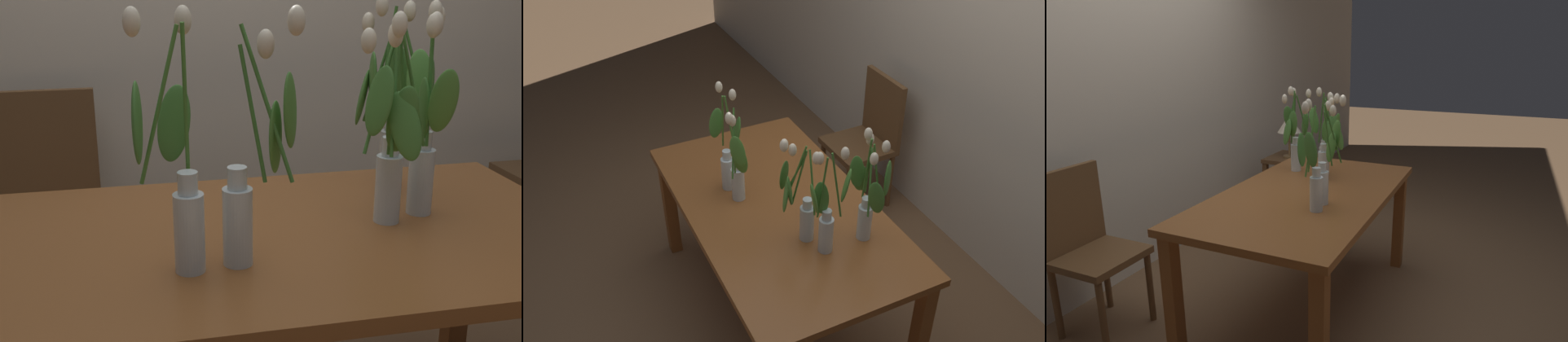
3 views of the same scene
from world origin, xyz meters
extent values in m
plane|color=brown|center=(0.00, 0.00, 0.00)|extent=(18.00, 18.00, 0.00)
cube|color=beige|center=(0.00, 1.33, 1.35)|extent=(9.00, 0.10, 2.70)
cube|color=brown|center=(0.00, 0.00, 0.72)|extent=(1.60, 0.90, 0.04)
cube|color=brown|center=(-0.74, -0.39, 0.35)|extent=(0.07, 0.07, 0.70)
cube|color=brown|center=(0.74, -0.39, 0.35)|extent=(0.07, 0.07, 0.70)
cube|color=brown|center=(-0.74, 0.39, 0.35)|extent=(0.07, 0.07, 0.70)
cube|color=brown|center=(0.74, 0.39, 0.35)|extent=(0.07, 0.07, 0.70)
cylinder|color=silver|center=(-0.15, -0.16, 0.83)|extent=(0.07, 0.07, 0.18)
cylinder|color=silver|center=(-0.15, -0.16, 0.94)|extent=(0.04, 0.04, 0.05)
cylinder|color=silver|center=(-0.15, -0.16, 0.80)|extent=(0.06, 0.06, 0.11)
cylinder|color=#3D752D|center=(-0.12, -0.18, 1.09)|extent=(0.06, 0.04, 0.29)
ellipsoid|color=#F2E5C6|center=(-0.09, -0.19, 1.24)|extent=(0.04, 0.04, 0.06)
ellipsoid|color=#4C8E38|center=(-0.07, -0.17, 1.04)|extent=(0.06, 0.10, 0.18)
cylinder|color=#3D752D|center=(-0.09, -0.19, 1.11)|extent=(0.11, 0.07, 0.33)
ellipsoid|color=#F2E5C6|center=(-0.04, -0.22, 1.28)|extent=(0.04, 0.04, 0.06)
ellipsoid|color=#4C8E38|center=(-0.04, -0.19, 1.10)|extent=(0.07, 0.09, 0.18)
cylinder|color=silver|center=(0.28, 0.01, 0.83)|extent=(0.07, 0.07, 0.18)
cylinder|color=silver|center=(0.28, 0.01, 0.94)|extent=(0.04, 0.04, 0.05)
cylinder|color=silver|center=(0.28, 0.01, 0.80)|extent=(0.06, 0.06, 0.11)
cylinder|color=#3D752D|center=(0.23, -0.02, 1.08)|extent=(0.10, 0.07, 0.27)
ellipsoid|color=#F2E5C6|center=(0.18, -0.06, 1.22)|extent=(0.04, 0.04, 0.06)
ellipsoid|color=#427F33|center=(0.21, -0.07, 1.08)|extent=(0.08, 0.07, 0.18)
cylinder|color=#3D752D|center=(0.26, -0.02, 1.09)|extent=(0.04, 0.06, 0.29)
ellipsoid|color=#F2E5C6|center=(0.25, -0.05, 1.23)|extent=(0.04, 0.04, 0.06)
ellipsoid|color=#427F33|center=(0.27, -0.07, 1.04)|extent=(0.09, 0.08, 0.18)
cylinder|color=#3D752D|center=(0.26, -0.04, 1.10)|extent=(0.05, 0.10, 0.31)
ellipsoid|color=#F2E5C6|center=(0.24, -0.09, 1.26)|extent=(0.04, 0.04, 0.06)
ellipsoid|color=#427F33|center=(0.27, -0.09, 1.02)|extent=(0.10, 0.08, 0.18)
cylinder|color=#3D752D|center=(0.33, 0.01, 1.09)|extent=(0.09, 0.02, 0.30)
ellipsoid|color=#F2E5C6|center=(0.37, 0.00, 1.25)|extent=(0.04, 0.04, 0.06)
ellipsoid|color=#427F33|center=(0.37, 0.03, 1.03)|extent=(0.04, 0.09, 0.18)
cylinder|color=silver|center=(0.39, 0.26, 0.83)|extent=(0.07, 0.07, 0.18)
cylinder|color=silver|center=(0.39, 0.26, 0.94)|extent=(0.04, 0.04, 0.05)
cylinder|color=silver|center=(0.39, 0.26, 0.80)|extent=(0.06, 0.06, 0.11)
cylinder|color=#3D752D|center=(0.42, 0.28, 1.10)|extent=(0.05, 0.04, 0.32)
ellipsoid|color=#F2E5C6|center=(0.44, 0.29, 1.26)|extent=(0.04, 0.04, 0.06)
ellipsoid|color=#427F33|center=(0.43, 0.32, 1.09)|extent=(0.09, 0.09, 0.18)
cylinder|color=#3D752D|center=(0.35, 0.28, 1.09)|extent=(0.07, 0.05, 0.28)
ellipsoid|color=#F2E5C6|center=(0.32, 0.30, 1.23)|extent=(0.04, 0.04, 0.06)
ellipsoid|color=#427F33|center=(0.30, 0.27, 1.02)|extent=(0.07, 0.10, 0.18)
cylinder|color=#3D752D|center=(0.44, 0.23, 1.10)|extent=(0.09, 0.06, 0.30)
ellipsoid|color=#F2E5C6|center=(0.48, 0.20, 1.25)|extent=(0.04, 0.04, 0.06)
ellipsoid|color=#427F33|center=(0.49, 0.23, 1.05)|extent=(0.06, 0.10, 0.18)
cylinder|color=#3D752D|center=(0.36, 0.26, 1.11)|extent=(0.05, 0.02, 0.34)
ellipsoid|color=#F2E5C6|center=(0.34, 0.27, 1.28)|extent=(0.04, 0.04, 0.06)
ellipsoid|color=#427F33|center=(0.32, 0.24, 1.07)|extent=(0.04, 0.09, 0.18)
cylinder|color=silver|center=(0.39, 0.05, 0.83)|extent=(0.07, 0.07, 0.18)
cylinder|color=silver|center=(0.39, 0.05, 0.94)|extent=(0.04, 0.04, 0.05)
cylinder|color=silver|center=(0.39, 0.05, 0.80)|extent=(0.06, 0.06, 0.11)
cylinder|color=#3D752D|center=(0.41, 0.08, 1.11)|extent=(0.04, 0.05, 0.33)
ellipsoid|color=#F2E5C6|center=(0.42, 0.10, 1.27)|extent=(0.04, 0.04, 0.06)
ellipsoid|color=#4C8E38|center=(0.41, 0.13, 1.09)|extent=(0.08, 0.09, 0.18)
cylinder|color=#3D752D|center=(0.38, 0.03, 1.10)|extent=(0.02, 0.04, 0.31)
ellipsoid|color=#F2E5C6|center=(0.38, 0.01, 1.25)|extent=(0.04, 0.04, 0.06)
ellipsoid|color=#4C8E38|center=(0.40, -0.02, 1.06)|extent=(0.08, 0.07, 0.18)
cylinder|color=silver|center=(-0.26, -0.17, 0.83)|extent=(0.07, 0.07, 0.18)
cylinder|color=silver|center=(-0.26, -0.17, 0.94)|extent=(0.04, 0.04, 0.05)
cylinder|color=silver|center=(-0.26, -0.17, 0.80)|extent=(0.06, 0.06, 0.11)
cylinder|color=#478433|center=(-0.25, -0.14, 1.11)|extent=(0.01, 0.05, 0.34)
ellipsoid|color=#F2E5C6|center=(-0.25, -0.12, 1.28)|extent=(0.04, 0.04, 0.06)
ellipsoid|color=#427F33|center=(-0.28, -0.10, 1.06)|extent=(0.10, 0.05, 0.18)
cylinder|color=#478433|center=(-0.31, -0.16, 1.11)|extent=(0.09, 0.02, 0.33)
ellipsoid|color=#F2E5C6|center=(-0.36, -0.15, 1.28)|extent=(0.04, 0.04, 0.06)
ellipsoid|color=#427F33|center=(-0.36, -0.18, 1.08)|extent=(0.03, 0.10, 0.18)
cube|color=brown|center=(-0.69, 0.93, 0.45)|extent=(0.41, 0.41, 0.04)
cylinder|color=brown|center=(-0.52, 0.76, 0.21)|extent=(0.04, 0.04, 0.43)
cylinder|color=brown|center=(-0.86, 0.76, 0.21)|extent=(0.04, 0.04, 0.43)
cylinder|color=brown|center=(-0.52, 1.10, 0.21)|extent=(0.04, 0.04, 0.43)
cylinder|color=brown|center=(-0.86, 1.10, 0.21)|extent=(0.04, 0.04, 0.43)
cube|color=brown|center=(-0.69, 1.11, 0.70)|extent=(0.40, 0.04, 0.46)
cube|color=brown|center=(1.42, 0.78, 0.53)|extent=(0.44, 0.44, 0.04)
cube|color=brown|center=(1.23, 0.59, 0.26)|extent=(0.04, 0.04, 0.51)
cube|color=brown|center=(1.61, 0.59, 0.26)|extent=(0.04, 0.04, 0.51)
cube|color=brown|center=(1.23, 0.97, 0.26)|extent=(0.04, 0.04, 0.51)
cube|color=brown|center=(1.61, 0.97, 0.26)|extent=(0.04, 0.04, 0.51)
cylinder|color=olive|center=(1.39, 0.80, 0.56)|extent=(0.12, 0.12, 0.02)
cylinder|color=olive|center=(1.39, 0.80, 0.68)|extent=(0.02, 0.02, 0.22)
cone|color=#F2E5C6|center=(1.39, 0.80, 0.87)|extent=(0.22, 0.22, 0.16)
cylinder|color=beige|center=(1.33, 0.72, 0.59)|extent=(0.06, 0.06, 0.07)
camera|label=1|loc=(-0.38, -1.47, 1.39)|focal=44.46mm
camera|label=2|loc=(2.11, -1.00, 2.57)|focal=40.22mm
camera|label=3|loc=(-2.24, -1.01, 1.56)|focal=30.63mm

